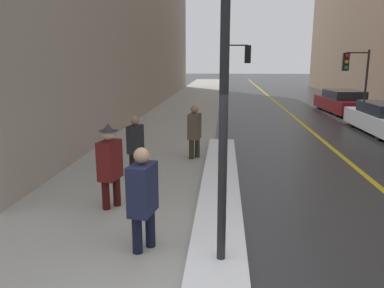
{
  "coord_description": "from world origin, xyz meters",
  "views": [
    {
      "loc": [
        0.31,
        -4.3,
        2.92
      ],
      "look_at": [
        -0.4,
        4.0,
        1.05
      ],
      "focal_mm": 35.0,
      "sensor_mm": 36.0,
      "label": 1
    }
  ],
  "objects": [
    {
      "name": "traffic_light_near",
      "position": [
        1.06,
        15.63,
        2.76
      ],
      "size": [
        1.31,
        0.36,
        3.82
      ],
      "rotation": [
        0.0,
        0.0,
        0.08
      ],
      "color": "black",
      "rests_on": "ground"
    },
    {
      "name": "parked_car_maroon",
      "position": [
        6.99,
        17.46,
        0.61
      ],
      "size": [
        2.08,
        4.93,
        1.28
      ],
      "rotation": [
        0.0,
        0.0,
        1.63
      ],
      "color": "#600F14",
      "rests_on": "ground"
    },
    {
      "name": "pedestrian_in_fedora",
      "position": [
        -1.91,
        2.65,
        0.95
      ],
      "size": [
        0.4,
        0.58,
        1.73
      ],
      "rotation": [
        0.0,
        0.0,
        -1.75
      ],
      "color": "#340C0C",
      "rests_on": "ground"
    },
    {
      "name": "snow_bank_curb",
      "position": [
        0.26,
        4.14,
        0.1
      ],
      "size": [
        0.85,
        8.98,
        0.2
      ],
      "color": "white",
      "rests_on": "ground"
    },
    {
      "name": "sidewalk_slab",
      "position": [
        -2.0,
        15.0,
        0.01
      ],
      "size": [
        4.0,
        80.0,
        0.01
      ],
      "color": "#9E9B93",
      "rests_on": "ground"
    },
    {
      "name": "lamp_post",
      "position": [
        0.31,
        0.5,
        2.67
      ],
      "size": [
        0.28,
        0.28,
        4.4
      ],
      "color": "black",
      "rests_on": "ground"
    },
    {
      "name": "traffic_light_far",
      "position": [
        6.83,
        15.68,
        2.48
      ],
      "size": [
        1.31,
        0.32,
        3.44
      ],
      "rotation": [
        0.0,
        0.0,
        3.14
      ],
      "color": "black",
      "rests_on": "ground"
    },
    {
      "name": "pedestrian_with_shoulder_bag",
      "position": [
        -1.96,
        5.02,
        0.84
      ],
      "size": [
        0.37,
        0.72,
        1.52
      ],
      "rotation": [
        0.0,
        0.0,
        -1.75
      ],
      "color": "black",
      "rests_on": "ground"
    },
    {
      "name": "pedestrian_trailing",
      "position": [
        -0.56,
        6.7,
        0.9
      ],
      "size": [
        0.39,
        0.57,
        1.62
      ],
      "rotation": [
        0.0,
        0.0,
        -1.75
      ],
      "color": "#2A241B",
      "rests_on": "ground"
    },
    {
      "name": "road_centre_stripe",
      "position": [
        4.0,
        15.0,
        0.0
      ],
      "size": [
        0.16,
        80.0,
        0.0
      ],
      "color": "gold",
      "rests_on": "ground"
    },
    {
      "name": "pedestrian_nearside",
      "position": [
        -0.9,
        1.0,
        0.92
      ],
      "size": [
        0.4,
        0.58,
        1.66
      ],
      "rotation": [
        0.0,
        0.0,
        -1.75
      ],
      "color": "black",
      "rests_on": "ground"
    }
  ]
}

